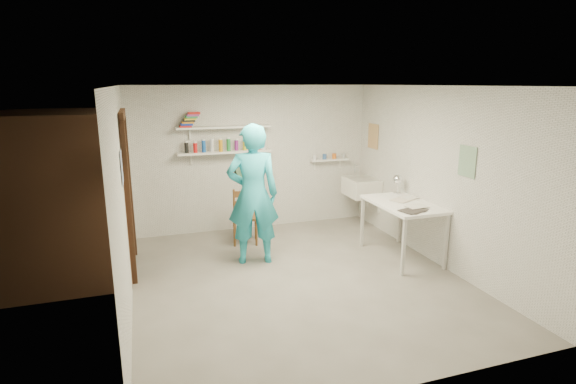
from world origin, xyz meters
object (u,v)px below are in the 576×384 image
object	(u,v)px
work_table	(401,230)
man	(253,195)
wall_clock	(246,169)
wooden_chair	(245,217)
desk_lamp	(398,180)
belfast_sink	(361,187)

from	to	relation	value
work_table	man	bearing A→B (deg)	165.87
wall_clock	wooden_chair	world-z (taller)	wall_clock
desk_lamp	man	bearing A→B (deg)	179.34
belfast_sink	wall_clock	world-z (taller)	wall_clock
man	work_table	size ratio (longest dim) A/B	1.59
man	desk_lamp	xyz separation A→B (m)	(2.22, -0.03, 0.06)
wooden_chair	man	bearing A→B (deg)	-81.93
wooden_chair	work_table	size ratio (longest dim) A/B	0.69
work_table	belfast_sink	bearing A→B (deg)	85.69
work_table	desk_lamp	xyz separation A→B (m)	(0.20, 0.48, 0.62)
belfast_sink	work_table	world-z (taller)	belfast_sink
belfast_sink	desk_lamp	bearing A→B (deg)	-84.76
man	wooden_chair	size ratio (longest dim) A/B	2.29
man	desk_lamp	distance (m)	2.22
wall_clock	man	bearing A→B (deg)	-70.75
wall_clock	desk_lamp	world-z (taller)	wall_clock
man	wooden_chair	distance (m)	0.95
belfast_sink	man	xyz separation A→B (m)	(-2.13, -0.95, 0.26)
man	desk_lamp	bearing A→B (deg)	-171.04
belfast_sink	man	size ratio (longest dim) A/B	0.31
belfast_sink	man	bearing A→B (deg)	-155.98
desk_lamp	wooden_chair	bearing A→B (deg)	159.54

